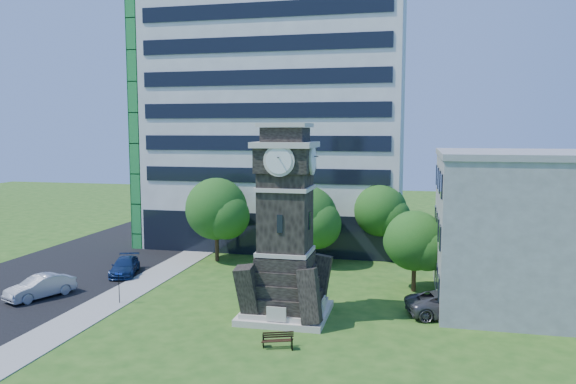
% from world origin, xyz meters
% --- Properties ---
extents(ground, '(160.00, 160.00, 0.00)m').
position_xyz_m(ground, '(0.00, 0.00, 0.00)').
color(ground, '#245117').
rests_on(ground, ground).
extents(sidewalk, '(3.00, 70.00, 0.06)m').
position_xyz_m(sidewalk, '(-9.50, 5.00, 0.03)').
color(sidewalk, gray).
rests_on(sidewalk, ground).
extents(street, '(14.00, 80.00, 0.02)m').
position_xyz_m(street, '(-18.00, 5.00, 0.01)').
color(street, black).
rests_on(street, ground).
extents(clock_tower, '(5.40, 5.40, 12.22)m').
position_xyz_m(clock_tower, '(3.00, 2.00, 5.28)').
color(clock_tower, beige).
rests_on(clock_tower, ground).
extents(office_tall, '(26.20, 15.11, 28.60)m').
position_xyz_m(office_tall, '(-3.20, 25.84, 14.22)').
color(office_tall, white).
rests_on(office_tall, ground).
extents(office_low, '(15.20, 12.20, 10.40)m').
position_xyz_m(office_low, '(19.97, 8.00, 5.21)').
color(office_low, '#9FA1A4').
rests_on(office_low, ground).
extents(car_street_mid, '(3.44, 5.05, 1.57)m').
position_xyz_m(car_street_mid, '(-14.77, 1.93, 0.79)').
color(car_street_mid, gray).
rests_on(car_street_mid, ground).
extents(car_street_north, '(3.33, 5.11, 1.38)m').
position_xyz_m(car_street_north, '(-12.19, 9.09, 0.69)').
color(car_street_north, navy).
rests_on(car_street_north, ground).
extents(car_east_lot, '(6.20, 4.09, 1.58)m').
position_xyz_m(car_east_lot, '(13.30, 4.26, 0.79)').
color(car_east_lot, '#45454A').
rests_on(car_east_lot, ground).
extents(park_bench, '(1.70, 0.45, 0.88)m').
position_xyz_m(park_bench, '(3.78, -3.26, 0.46)').
color(park_bench, black).
rests_on(park_bench, ground).
extents(street_sign, '(0.53, 0.05, 2.20)m').
position_xyz_m(street_sign, '(-8.66, 1.97, 1.38)').
color(street_sign, black).
rests_on(street_sign, ground).
extents(tree_nw, '(6.12, 5.57, 7.56)m').
position_xyz_m(tree_nw, '(-6.40, 15.35, 4.59)').
color(tree_nw, '#332114').
rests_on(tree_nw, ground).
extents(tree_nc, '(6.26, 5.69, 7.01)m').
position_xyz_m(tree_nc, '(1.62, 15.94, 4.00)').
color(tree_nc, '#332114').
rests_on(tree_nc, ground).
extents(tree_ne, '(5.24, 4.77, 7.00)m').
position_xyz_m(tree_ne, '(7.93, 18.92, 4.43)').
color(tree_ne, '#332114').
rests_on(tree_ne, ground).
extents(tree_east, '(4.84, 4.40, 5.99)m').
position_xyz_m(tree_east, '(11.00, 9.46, 3.63)').
color(tree_east, '#332114').
rests_on(tree_east, ground).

